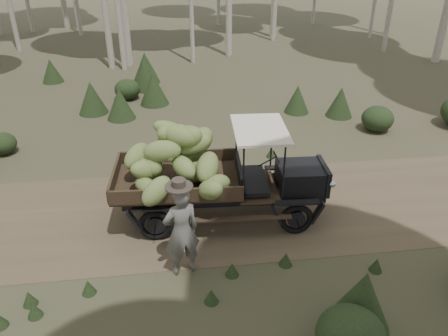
% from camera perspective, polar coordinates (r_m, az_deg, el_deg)
% --- Properties ---
extents(ground, '(120.00, 120.00, 0.00)m').
position_cam_1_polar(ground, '(10.54, -8.45, -6.09)').
color(ground, '#473D2B').
rests_on(ground, ground).
extents(dirt_track, '(70.00, 4.00, 0.01)m').
position_cam_1_polar(dirt_track, '(10.53, -8.45, -6.08)').
color(dirt_track, brown).
rests_on(dirt_track, ground).
extents(banana_truck, '(4.97, 2.58, 2.49)m').
position_cam_1_polar(banana_truck, '(9.57, -3.05, 0.31)').
color(banana_truck, black).
rests_on(banana_truck, ground).
extents(farmer, '(0.81, 0.65, 2.09)m').
position_cam_1_polar(farmer, '(8.32, -5.59, -8.10)').
color(farmer, '#57544F').
rests_on(farmer, ground).
extents(undergrowth, '(21.89, 22.06, 1.36)m').
position_cam_1_polar(undergrowth, '(10.56, -10.20, -2.66)').
color(undergrowth, '#233319').
rests_on(undergrowth, ground).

